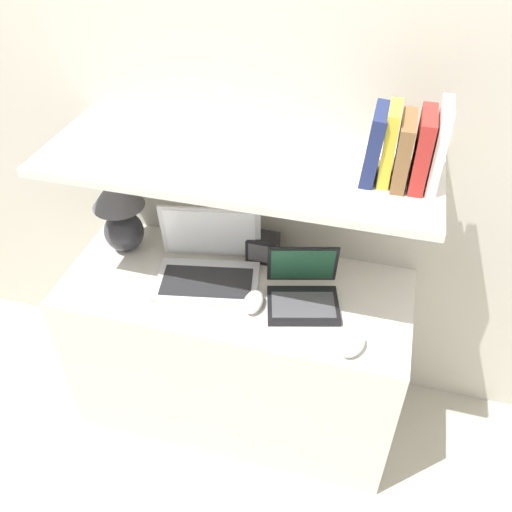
{
  "coord_description": "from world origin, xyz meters",
  "views": [
    {
      "loc": [
        0.45,
        -1.11,
        2.06
      ],
      "look_at": [
        0.08,
        0.26,
        0.87
      ],
      "focal_mm": 38.0,
      "sensor_mm": 36.0,
      "label": 1
    }
  ],
  "objects_px": {
    "second_mouse": "(353,345)",
    "laptop_small": "(303,292)",
    "book_red": "(423,150)",
    "router_box": "(263,247)",
    "book_yellow": "(390,145)",
    "book_white": "(439,147)",
    "computer_mouse": "(253,302)",
    "book_brown": "(404,151)",
    "laptop_large": "(208,265)",
    "book_navy": "(375,145)",
    "table_lamp": "(120,209)"
  },
  "relations": [
    {
      "from": "router_box",
      "to": "book_yellow",
      "type": "distance_m",
      "value": 0.69
    },
    {
      "from": "laptop_large",
      "to": "book_red",
      "type": "xyz_separation_m",
      "value": [
        0.66,
        0.04,
        0.54
      ]
    },
    {
      "from": "computer_mouse",
      "to": "book_yellow",
      "type": "distance_m",
      "value": 0.7
    },
    {
      "from": "table_lamp",
      "to": "book_navy",
      "type": "height_order",
      "value": "book_navy"
    },
    {
      "from": "second_mouse",
      "to": "book_navy",
      "type": "xyz_separation_m",
      "value": [
        -0.04,
        0.25,
        0.57
      ]
    },
    {
      "from": "book_white",
      "to": "book_navy",
      "type": "height_order",
      "value": "book_white"
    },
    {
      "from": "book_navy",
      "to": "laptop_large",
      "type": "bearing_deg",
      "value": -176.16
    },
    {
      "from": "second_mouse",
      "to": "router_box",
      "type": "relative_size",
      "value": 1.1
    },
    {
      "from": "laptop_large",
      "to": "router_box",
      "type": "bearing_deg",
      "value": 41.63
    },
    {
      "from": "book_navy",
      "to": "book_white",
      "type": "bearing_deg",
      "value": 0.0
    },
    {
      "from": "table_lamp",
      "to": "laptop_large",
      "type": "relative_size",
      "value": 0.79
    },
    {
      "from": "router_box",
      "to": "book_white",
      "type": "bearing_deg",
      "value": -12.05
    },
    {
      "from": "laptop_large",
      "to": "book_red",
      "type": "bearing_deg",
      "value": 3.06
    },
    {
      "from": "router_box",
      "to": "book_red",
      "type": "height_order",
      "value": "book_red"
    },
    {
      "from": "laptop_large",
      "to": "book_yellow",
      "type": "distance_m",
      "value": 0.79
    },
    {
      "from": "book_white",
      "to": "book_red",
      "type": "distance_m",
      "value": 0.04
    },
    {
      "from": "laptop_small",
      "to": "router_box",
      "type": "xyz_separation_m",
      "value": [
        -0.19,
        0.19,
        0.01
      ]
    },
    {
      "from": "router_box",
      "to": "computer_mouse",
      "type": "bearing_deg",
      "value": -82.66
    },
    {
      "from": "laptop_small",
      "to": "book_red",
      "type": "height_order",
      "value": "book_red"
    },
    {
      "from": "book_yellow",
      "to": "computer_mouse",
      "type": "bearing_deg",
      "value": -157.98
    },
    {
      "from": "laptop_large",
      "to": "computer_mouse",
      "type": "height_order",
      "value": "laptop_large"
    },
    {
      "from": "laptop_large",
      "to": "book_red",
      "type": "relative_size",
      "value": 1.91
    },
    {
      "from": "computer_mouse",
      "to": "book_white",
      "type": "distance_m",
      "value": 0.79
    },
    {
      "from": "book_red",
      "to": "laptop_large",
      "type": "bearing_deg",
      "value": -176.94
    },
    {
      "from": "computer_mouse",
      "to": "book_red",
      "type": "bearing_deg",
      "value": 17.86
    },
    {
      "from": "table_lamp",
      "to": "book_white",
      "type": "distance_m",
      "value": 1.15
    },
    {
      "from": "book_yellow",
      "to": "book_navy",
      "type": "height_order",
      "value": "book_yellow"
    },
    {
      "from": "book_red",
      "to": "laptop_small",
      "type": "bearing_deg",
      "value": -166.14
    },
    {
      "from": "router_box",
      "to": "book_navy",
      "type": "height_order",
      "value": "book_navy"
    },
    {
      "from": "laptop_small",
      "to": "book_brown",
      "type": "relative_size",
      "value": 1.5
    },
    {
      "from": "laptop_large",
      "to": "laptop_small",
      "type": "xyz_separation_m",
      "value": [
        0.36,
        -0.04,
        -0.01
      ]
    },
    {
      "from": "second_mouse",
      "to": "laptop_small",
      "type": "bearing_deg",
      "value": 137.98
    },
    {
      "from": "laptop_small",
      "to": "laptop_large",
      "type": "bearing_deg",
      "value": 173.91
    },
    {
      "from": "laptop_small",
      "to": "second_mouse",
      "type": "height_order",
      "value": "laptop_small"
    },
    {
      "from": "book_navy",
      "to": "router_box",
      "type": "bearing_deg",
      "value": 162.33
    },
    {
      "from": "computer_mouse",
      "to": "router_box",
      "type": "xyz_separation_m",
      "value": [
        -0.03,
        0.26,
        0.03
      ]
    },
    {
      "from": "book_brown",
      "to": "book_yellow",
      "type": "relative_size",
      "value": 0.87
    },
    {
      "from": "book_white",
      "to": "book_brown",
      "type": "distance_m",
      "value": 0.1
    },
    {
      "from": "book_navy",
      "to": "book_red",
      "type": "bearing_deg",
      "value": 0.0
    },
    {
      "from": "laptop_small",
      "to": "router_box",
      "type": "bearing_deg",
      "value": 135.79
    },
    {
      "from": "computer_mouse",
      "to": "book_red",
      "type": "distance_m",
      "value": 0.75
    },
    {
      "from": "table_lamp",
      "to": "book_white",
      "type": "relative_size",
      "value": 1.3
    },
    {
      "from": "table_lamp",
      "to": "computer_mouse",
      "type": "xyz_separation_m",
      "value": [
        0.57,
        -0.19,
        -0.16
      ]
    },
    {
      "from": "router_box",
      "to": "book_white",
      "type": "xyz_separation_m",
      "value": [
        0.53,
        -0.11,
        0.56
      ]
    },
    {
      "from": "laptop_large",
      "to": "book_brown",
      "type": "xyz_separation_m",
      "value": [
        0.61,
        0.04,
        0.53
      ]
    },
    {
      "from": "laptop_large",
      "to": "computer_mouse",
      "type": "xyz_separation_m",
      "value": [
        0.2,
        -0.11,
        -0.03
      ]
    },
    {
      "from": "laptop_small",
      "to": "book_red",
      "type": "bearing_deg",
      "value": 13.86
    },
    {
      "from": "computer_mouse",
      "to": "table_lamp",
      "type": "bearing_deg",
      "value": 161.74
    },
    {
      "from": "second_mouse",
      "to": "book_yellow",
      "type": "relative_size",
      "value": 0.57
    },
    {
      "from": "laptop_small",
      "to": "book_navy",
      "type": "bearing_deg",
      "value": 24.13
    }
  ]
}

